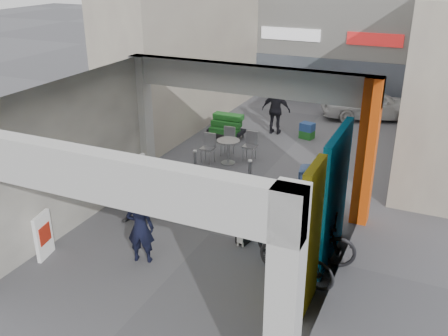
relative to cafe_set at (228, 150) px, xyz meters
The scene contains 20 objects.
ground 4.54m from the cafe_set, 71.28° to the right, with size 90.00×90.00×0.00m, color #545459.
arcade_canopy 5.83m from the cafe_set, 68.70° to the right, with size 6.40×6.45×6.40m.
far_building 10.48m from the cafe_set, 81.49° to the left, with size 18.00×4.08×8.00m.
plaza_bldg_left 4.94m from the cafe_set, 133.50° to the left, with size 2.00×9.00×5.00m, color #B9B199.
bollard_left 1.87m from the cafe_set, 96.01° to the right, with size 0.09×0.09×0.90m, color gray.
bollard_center 2.53m from the cafe_set, 53.13° to the right, with size 0.09×0.09×0.96m, color gray.
bollard_right 3.69m from the cafe_set, 32.46° to the right, with size 0.09×0.09×0.95m, color gray.
advert_board_near 6.72m from the cafe_set, 101.08° to the right, with size 0.19×0.55×1.00m.
advert_board_far 3.33m from the cafe_set, 112.88° to the right, with size 0.16×0.56×1.00m.
cafe_set is the anchor object (origin of this frame).
produce_stand 2.00m from the cafe_set, 116.00° to the left, with size 1.25×0.68×0.82m.
crate_stack 3.37m from the cafe_set, 59.69° to the left, with size 0.52×0.45×0.56m.
border_collie 4.97m from the cafe_set, 62.39° to the right, with size 0.25×0.48×0.67m.
man_with_dog 5.93m from the cafe_set, 83.71° to the right, with size 0.57×0.37×1.56m, color black.
man_back_turned 4.65m from the cafe_set, 93.71° to the right, with size 0.82×0.64×1.69m, color #3A3A3C.
man_elderly 4.86m from the cafe_set, 45.19° to the right, with size 0.84×0.55×1.72m, color #5871AC.
man_crates 3.05m from the cafe_set, 79.96° to the left, with size 1.02×0.43×1.74m, color black.
bicycle_front 5.86m from the cafe_set, 50.11° to the right, with size 0.71×2.04×1.07m, color black.
bicycle_rear 6.43m from the cafe_set, 54.30° to the right, with size 0.47×1.68×1.01m, color black.
white_van 7.00m from the cafe_set, 61.83° to the left, with size 1.49×3.70×1.26m, color silver.
Camera 1 is at (4.42, -8.94, 5.90)m, focal length 40.00 mm.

